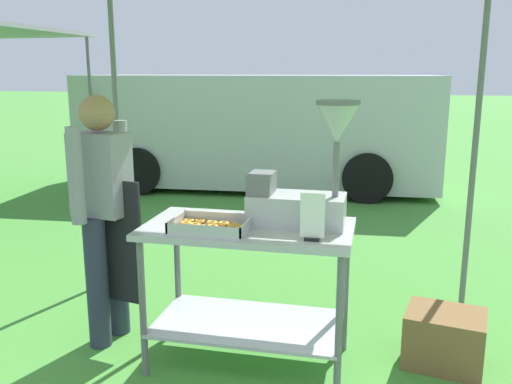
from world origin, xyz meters
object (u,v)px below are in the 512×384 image
Objects in this scene: van_silver at (258,129)px; donut_tray at (210,227)px; supply_crate at (444,338)px; menu_sign at (312,220)px; vendor at (104,208)px; donut_fryer at (305,183)px; donut_cart at (249,264)px.

donut_tray is at bearing -80.41° from van_silver.
supply_crate is at bearing -65.72° from van_silver.
van_silver reaches higher than donut_tray.
van_silver reaches higher than menu_sign.
vendor is (-1.36, 0.28, -0.08)m from menu_sign.
vendor is (-1.28, -0.00, -0.22)m from donut_fryer.
menu_sign is at bearing -26.47° from donut_cart.
menu_sign is (0.58, -0.06, 0.09)m from donut_tray.
supply_crate is at bearing 15.60° from donut_tray.
donut_fryer reaches higher than menu_sign.
vendor is (-0.97, 0.09, 0.27)m from donut_cart.
vendor is (-0.78, 0.23, 0.01)m from donut_tray.
donut_fryer reaches higher than donut_cart.
donut_fryer is 0.45× the size of vendor.
menu_sign reaches higher than donut_tray.
van_silver is at bearing 105.33° from donut_fryer.
vendor is 3.11× the size of supply_crate.
donut_cart is at bearing -168.53° from supply_crate.
donut_fryer is at bearing 0.15° from vendor.
donut_cart is 0.56m from menu_sign.
menu_sign reaches higher than donut_cart.
donut_fryer is 5.35m from van_silver.
donut_cart is 5.37m from van_silver.
supply_crate is (0.77, 0.43, -0.81)m from menu_sign.
donut_cart is at bearing 153.53° from menu_sign.
vendor is at bearing -176.03° from supply_crate.
donut_cart is 2.35× the size of supply_crate.
supply_crate is (1.35, 0.38, -0.72)m from donut_tray.
supply_crate is (2.13, 0.15, -0.74)m from vendor.
donut_fryer is 1.28m from supply_crate.
van_silver is at bearing 101.82° from donut_cart.
donut_tray is 0.27× the size of vendor.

